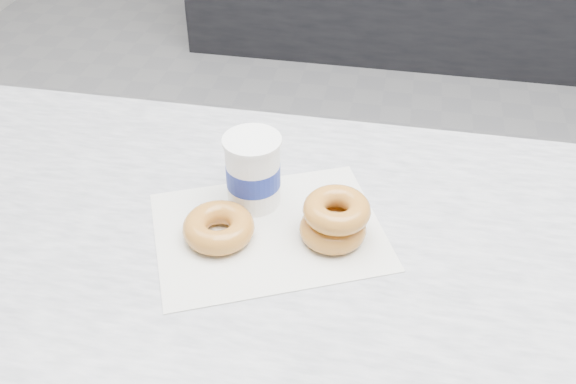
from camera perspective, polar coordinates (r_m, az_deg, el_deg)
name	(u,v)px	position (r m, az deg, el deg)	size (l,w,h in m)	color
ground	(392,343)	(2.01, 9.26, -13.08)	(5.00, 5.00, 0.00)	gray
wax_paper	(269,231)	(0.98, -1.73, -3.47)	(0.34, 0.26, 0.00)	silver
donut_single	(219,227)	(0.96, -6.19, -3.14)	(0.11, 0.11, 0.04)	#BB8533
donut_stack	(335,219)	(0.95, 4.17, -2.44)	(0.13, 0.13, 0.07)	#BB8533
coffee_cup	(253,171)	(1.00, -3.12, 1.90)	(0.11, 0.11, 0.12)	white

